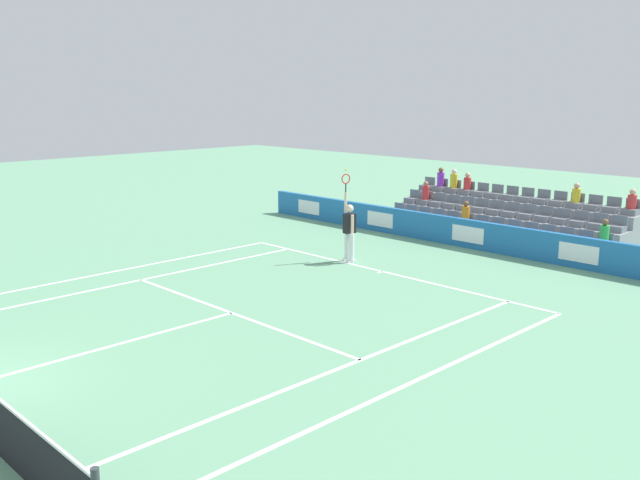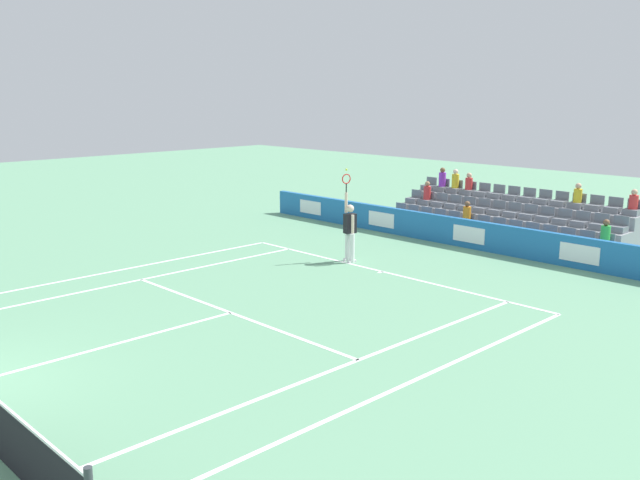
{
  "view_description": "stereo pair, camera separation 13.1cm",
  "coord_description": "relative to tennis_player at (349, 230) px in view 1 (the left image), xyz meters",
  "views": [
    {
      "loc": [
        -12.65,
        3.1,
        5.15
      ],
      "look_at": [
        0.75,
        -10.08,
        1.1
      ],
      "focal_mm": 38.92,
      "sensor_mm": 36.0,
      "label": 1
    },
    {
      "loc": [
        -12.74,
        3.01,
        5.15
      ],
      "look_at": [
        0.75,
        -10.08,
        1.1
      ],
      "focal_mm": 38.92,
      "sensor_mm": 36.0,
      "label": 2
    }
  ],
  "objects": [
    {
      "name": "line_centre_service",
      "position": [
        -1.51,
        8.88,
        -0.99
      ],
      "size": [
        0.1,
        6.4,
        0.01
      ],
      "primitive_type": "cube",
      "color": "white",
      "rests_on": "ground"
    },
    {
      "name": "stadium_stand",
      "position": [
        -1.5,
        -6.59,
        -0.44
      ],
      "size": [
        8.68,
        2.85,
        2.2
      ],
      "color": "gray",
      "rests_on": "ground"
    },
    {
      "name": "line_doubles_sideline_right",
      "position": [
        -6.99,
        6.13,
        -0.99
      ],
      "size": [
        0.1,
        11.89,
        0.01
      ],
      "primitive_type": "cube",
      "color": "white",
      "rests_on": "ground"
    },
    {
      "name": "line_baseline",
      "position": [
        -1.51,
        0.19,
        -0.99
      ],
      "size": [
        10.97,
        0.1,
        0.01
      ],
      "primitive_type": "cube",
      "color": "white",
      "rests_on": "ground"
    },
    {
      "name": "tennis_player",
      "position": [
        0.0,
        0.0,
        0.0
      ],
      "size": [
        0.51,
        0.4,
        2.85
      ],
      "color": "white",
      "rests_on": "ground"
    },
    {
      "name": "line_service",
      "position": [
        -1.51,
        5.68,
        -0.99
      ],
      "size": [
        8.23,
        0.1,
        0.01
      ],
      "primitive_type": "cube",
      "color": "white",
      "rests_on": "ground"
    },
    {
      "name": "line_singles_sideline_left",
      "position": [
        2.61,
        6.13,
        -0.99
      ],
      "size": [
        0.1,
        11.89,
        0.01
      ],
      "primitive_type": "cube",
      "color": "white",
      "rests_on": "ground"
    },
    {
      "name": "sponsor_barrier",
      "position": [
        -1.51,
        -4.27,
        -0.52
      ],
      "size": [
        19.18,
        0.22,
        0.95
      ],
      "color": "#1E66AD",
      "rests_on": "ground"
    },
    {
      "name": "line_doubles_sideline_left",
      "position": [
        3.98,
        6.13,
        -0.99
      ],
      "size": [
        0.1,
        11.89,
        0.01
      ],
      "primitive_type": "cube",
      "color": "white",
      "rests_on": "ground"
    },
    {
      "name": "line_singles_sideline_right",
      "position": [
        -5.62,
        6.13,
        -0.99
      ],
      "size": [
        0.1,
        11.89,
        0.01
      ],
      "primitive_type": "cube",
      "color": "white",
      "rests_on": "ground"
    },
    {
      "name": "line_centre_mark",
      "position": [
        -1.51,
        0.29,
        -0.99
      ],
      "size": [
        0.1,
        0.2,
        0.01
      ],
      "primitive_type": "cube",
      "color": "white",
      "rests_on": "ground"
    }
  ]
}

